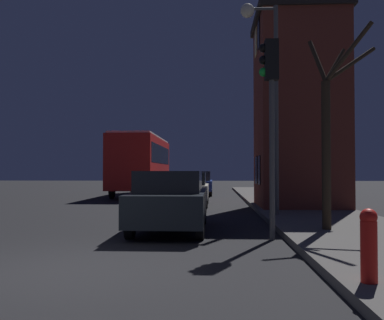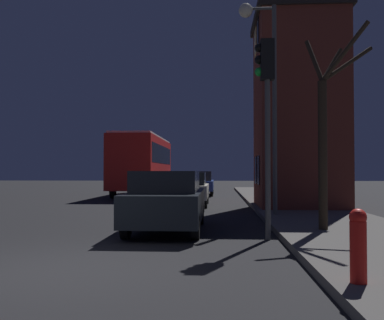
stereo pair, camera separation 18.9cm
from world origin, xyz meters
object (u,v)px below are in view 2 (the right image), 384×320
at_px(bare_tree, 326,130).
at_px(car_near_lane, 167,200).
at_px(streetlamp, 263,67).
at_px(bus, 143,161).
at_px(car_mid_lane, 186,188).
at_px(car_far_lane, 199,183).
at_px(fire_hydrant, 358,244).
at_px(traffic_light, 266,96).

xyz_separation_m(bare_tree, car_near_lane, (-3.82, 0.55, -1.70)).
xyz_separation_m(streetlamp, bare_tree, (1.12, -3.38, -2.34)).
bearing_deg(car_near_lane, bus, 102.33).
distance_m(streetlamp, bare_tree, 4.26).
xyz_separation_m(car_mid_lane, car_far_lane, (0.16, 8.19, 0.01)).
bearing_deg(fire_hydrant, car_mid_lane, 103.12).
relative_size(car_mid_lane, car_far_lane, 0.89).
distance_m(bare_tree, car_near_lane, 4.22).
relative_size(car_near_lane, car_mid_lane, 1.11).
distance_m(streetlamp, car_mid_lane, 7.00).
relative_size(car_far_lane, fire_hydrant, 4.73).
height_order(streetlamp, traffic_light, streetlamp).
bearing_deg(bus, car_far_lane, 9.48).
bearing_deg(car_mid_lane, bus, 113.28).
xyz_separation_m(bus, car_near_lane, (3.37, -15.42, -1.36)).
xyz_separation_m(bus, car_far_lane, (3.44, 0.57, -1.36)).
relative_size(streetlamp, fire_hydrant, 7.42).
relative_size(streetlamp, car_far_lane, 1.57).
distance_m(bare_tree, bus, 17.52).
height_order(car_near_lane, car_mid_lane, car_near_lane).
distance_m(bare_tree, fire_hydrant, 5.26).
distance_m(streetlamp, car_far_lane, 14.03).
bearing_deg(traffic_light, car_mid_lane, 105.07).
bearing_deg(car_mid_lane, streetlamp, -60.75).
distance_m(traffic_light, bus, 17.65).
xyz_separation_m(car_near_lane, car_mid_lane, (-0.10, 7.81, -0.00)).
distance_m(streetlamp, traffic_light, 4.40).
distance_m(car_mid_lane, car_far_lane, 8.19).
height_order(bus, car_mid_lane, bus).
bearing_deg(fire_hydrant, bare_tree, 80.26).
bearing_deg(streetlamp, fire_hydrant, -88.00).
height_order(bare_tree, car_far_lane, bare_tree).
height_order(bare_tree, fire_hydrant, bare_tree).
bearing_deg(traffic_light, bus, 108.92).
distance_m(car_near_lane, car_mid_lane, 7.81).
bearing_deg(bare_tree, car_mid_lane, 115.07).
distance_m(traffic_light, car_far_lane, 17.56).
bearing_deg(traffic_light, car_near_lane, 151.97).
relative_size(streetlamp, bare_tree, 1.42).
distance_m(car_far_lane, fire_hydrant, 21.60).
bearing_deg(car_near_lane, car_mid_lane, 90.70).
bearing_deg(bare_tree, car_far_lane, 102.77).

